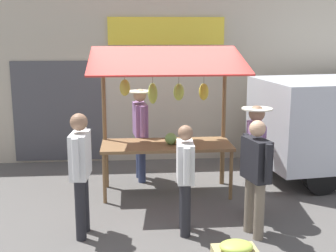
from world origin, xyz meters
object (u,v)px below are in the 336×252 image
(market_stall, at_px, (167,105))
(vendor_with_sunhat, at_px, (140,126))
(shopper_with_shopping_bag, at_px, (185,173))
(shopper_in_grey_tee, at_px, (255,152))
(shopper_with_ponytail, at_px, (256,170))
(shopper_in_striped_shirt, at_px, (81,166))

(market_stall, relative_size, vendor_with_sunhat, 1.45)
(shopper_with_shopping_bag, bearing_deg, market_stall, 7.04)
(shopper_in_grey_tee, height_order, shopper_with_shopping_bag, shopper_in_grey_tee)
(shopper_with_shopping_bag, bearing_deg, shopper_with_ponytail, -97.13)
(market_stall, relative_size, shopper_with_ponytail, 1.55)
(shopper_in_grey_tee, bearing_deg, shopper_with_ponytail, 173.37)
(vendor_with_sunhat, xyz_separation_m, shopper_in_striped_shirt, (0.86, 2.31, -0.03))
(vendor_with_sunhat, bearing_deg, shopper_in_striped_shirt, -27.21)
(market_stall, distance_m, vendor_with_sunhat, 0.99)
(vendor_with_sunhat, distance_m, shopper_in_striped_shirt, 2.47)
(shopper_in_grey_tee, distance_m, shopper_in_striped_shirt, 2.52)
(vendor_with_sunhat, xyz_separation_m, shopper_in_grey_tee, (-1.64, 1.92, -0.01))
(market_stall, bearing_deg, shopper_with_ponytail, 120.50)
(shopper_in_grey_tee, xyz_separation_m, shopper_in_striped_shirt, (2.49, 0.39, -0.02))
(vendor_with_sunhat, bearing_deg, market_stall, 23.90)
(vendor_with_sunhat, relative_size, shopper_in_grey_tee, 1.01)
(market_stall, relative_size, shopper_with_shopping_bag, 1.63)
(shopper_with_shopping_bag, xyz_separation_m, shopper_with_ponytail, (-0.93, 0.16, 0.06))
(shopper_in_striped_shirt, bearing_deg, shopper_in_grey_tee, -76.48)
(shopper_with_shopping_bag, relative_size, shopper_in_striped_shirt, 0.90)
(shopper_in_grey_tee, bearing_deg, shopper_with_shopping_bag, 119.26)
(market_stall, xyz_separation_m, shopper_in_grey_tee, (-1.21, 1.20, -0.52))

